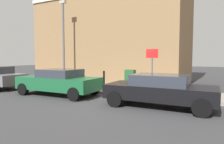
{
  "coord_description": "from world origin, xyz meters",
  "views": [
    {
      "loc": [
        -8.77,
        -4.02,
        2.0
      ],
      "look_at": [
        1.09,
        1.2,
        1.2
      ],
      "focal_mm": 32.44,
      "sensor_mm": 36.0,
      "label": 1
    }
  ],
  "objects_px": {
    "car_black": "(160,89)",
    "bollard_near_cabinet": "(104,78)",
    "car_green": "(59,81)",
    "lamppost": "(63,39)",
    "bollard_far_kerb": "(73,79)",
    "utility_cabinet": "(130,80)",
    "street_sign": "(152,64)"
  },
  "relations": [
    {
      "from": "car_black",
      "to": "bollard_near_cabinet",
      "type": "height_order",
      "value": "car_black"
    },
    {
      "from": "car_green",
      "to": "lamppost",
      "type": "bearing_deg",
      "value": -55.03
    },
    {
      "from": "bollard_near_cabinet",
      "to": "bollard_far_kerb",
      "type": "bearing_deg",
      "value": 129.38
    },
    {
      "from": "utility_cabinet",
      "to": "bollard_far_kerb",
      "type": "height_order",
      "value": "utility_cabinet"
    },
    {
      "from": "street_sign",
      "to": "lamppost",
      "type": "relative_size",
      "value": 0.4
    },
    {
      "from": "car_green",
      "to": "bollard_far_kerb",
      "type": "distance_m",
      "value": 1.52
    },
    {
      "from": "bollard_near_cabinet",
      "to": "bollard_far_kerb",
      "type": "distance_m",
      "value": 1.88
    },
    {
      "from": "car_black",
      "to": "bollard_far_kerb",
      "type": "height_order",
      "value": "car_black"
    },
    {
      "from": "bollard_far_kerb",
      "to": "street_sign",
      "type": "bearing_deg",
      "value": -89.25
    },
    {
      "from": "utility_cabinet",
      "to": "street_sign",
      "type": "relative_size",
      "value": 0.5
    },
    {
      "from": "car_black",
      "to": "street_sign",
      "type": "distance_m",
      "value": 2.02
    },
    {
      "from": "street_sign",
      "to": "utility_cabinet",
      "type": "bearing_deg",
      "value": 57.02
    },
    {
      "from": "bollard_near_cabinet",
      "to": "car_green",
      "type": "bearing_deg",
      "value": 155.74
    },
    {
      "from": "car_black",
      "to": "lamppost",
      "type": "distance_m",
      "value": 8.35
    },
    {
      "from": "lamppost",
      "to": "car_green",
      "type": "bearing_deg",
      "value": -143.45
    },
    {
      "from": "utility_cabinet",
      "to": "street_sign",
      "type": "distance_m",
      "value": 2.13
    },
    {
      "from": "car_green",
      "to": "bollard_far_kerb",
      "type": "relative_size",
      "value": 4.31
    },
    {
      "from": "lamppost",
      "to": "car_black",
      "type": "bearing_deg",
      "value": -110.3
    },
    {
      "from": "bollard_far_kerb",
      "to": "lamppost",
      "type": "relative_size",
      "value": 0.18
    },
    {
      "from": "car_green",
      "to": "lamppost",
      "type": "height_order",
      "value": "lamppost"
    },
    {
      "from": "bollard_near_cabinet",
      "to": "utility_cabinet",
      "type": "bearing_deg",
      "value": -93.18
    },
    {
      "from": "utility_cabinet",
      "to": "bollard_near_cabinet",
      "type": "xyz_separation_m",
      "value": [
        0.1,
        1.8,
        0.02
      ]
    },
    {
      "from": "car_black",
      "to": "lamppost",
      "type": "height_order",
      "value": "lamppost"
    },
    {
      "from": "utility_cabinet",
      "to": "car_green",
      "type": "bearing_deg",
      "value": 130.72
    },
    {
      "from": "car_black",
      "to": "bollard_far_kerb",
      "type": "bearing_deg",
      "value": -16.29
    },
    {
      "from": "utility_cabinet",
      "to": "lamppost",
      "type": "distance_m",
      "value": 5.68
    },
    {
      "from": "bollard_near_cabinet",
      "to": "lamppost",
      "type": "height_order",
      "value": "lamppost"
    },
    {
      "from": "car_green",
      "to": "bollard_far_kerb",
      "type": "height_order",
      "value": "car_green"
    },
    {
      "from": "utility_cabinet",
      "to": "car_black",
      "type": "bearing_deg",
      "value": -137.43
    },
    {
      "from": "street_sign",
      "to": "bollard_near_cabinet",
      "type": "bearing_deg",
      "value": 71.56
    },
    {
      "from": "car_black",
      "to": "utility_cabinet",
      "type": "distance_m",
      "value": 3.55
    },
    {
      "from": "bollard_far_kerb",
      "to": "lamppost",
      "type": "distance_m",
      "value": 3.39
    }
  ]
}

